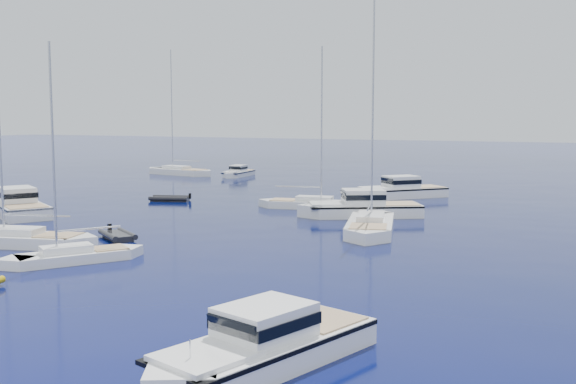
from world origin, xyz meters
name	(u,v)px	position (x,y,z in m)	size (l,w,h in m)	color
motor_cruiser_near	(261,366)	(12.39, 0.20, 0.00)	(2.93, 9.59, 2.52)	white
motor_cruiser_centre	(360,216)	(4.53, 32.61, 0.00)	(3.22, 10.53, 2.76)	silver
motor_cruiser_far_l	(17,214)	(-21.02, 21.86, 0.00)	(3.33, 10.89, 2.86)	white
motor_cruiser_distant	(399,198)	(3.82, 46.17, 0.00)	(3.16, 10.33, 2.71)	white
motor_cruiser_horizon	(238,176)	(-21.90, 59.94, 0.00)	(2.22, 7.26, 1.91)	silver
sailboat_fore	(73,262)	(-4.13, 9.78, 0.00)	(2.17, 8.35, 12.27)	white
sailboat_mid_r	(370,231)	(7.46, 26.23, 0.00)	(3.04, 11.70, 17.19)	white
sailboat_mid_l	(20,245)	(-10.45, 12.11, 0.00)	(2.79, 10.73, 15.77)	silver
sailboat_centre	(310,208)	(-1.03, 35.44, 0.00)	(2.53, 9.72, 14.29)	silver
sailboat_far_l	(179,175)	(-30.51, 59.05, 0.00)	(3.08, 11.85, 17.42)	silver
tender_grey_near	(118,239)	(-6.50, 16.48, 0.00)	(1.95, 3.54, 0.95)	black
tender_grey_far	(170,201)	(-14.95, 34.51, 0.00)	(2.10, 3.86, 0.95)	black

